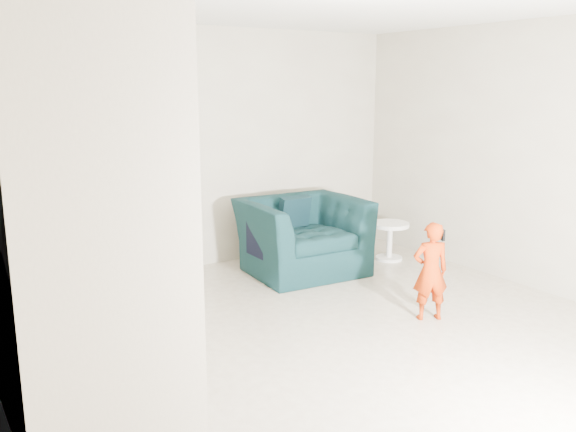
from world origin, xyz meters
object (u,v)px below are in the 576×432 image
at_px(armchair, 303,236).
at_px(side_table, 390,235).
at_px(toddler, 430,271).
at_px(staircase, 70,256).

height_order(armchair, side_table, armchair).
bearing_deg(armchair, toddler, -81.12).
bearing_deg(armchair, side_table, -4.84).
distance_m(side_table, staircase, 4.18).
bearing_deg(toddler, armchair, -60.44).
xyz_separation_m(armchair, toddler, (0.17, -1.79, 0.04)).
xyz_separation_m(toddler, staircase, (-2.97, 0.41, 0.50)).
bearing_deg(staircase, armchair, 26.11).
xyz_separation_m(armchair, staircase, (-2.80, -1.37, 0.54)).
height_order(armchair, staircase, staircase).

